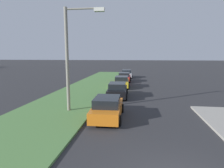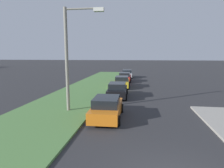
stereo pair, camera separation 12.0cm
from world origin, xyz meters
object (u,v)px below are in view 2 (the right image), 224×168
object	(u,v)px
parked_car_orange	(107,108)
parked_car_black	(117,90)
parked_car_red	(125,77)
streetlight	(71,52)
parked_car_yellow	(122,82)
parked_car_silver	(127,74)

from	to	relation	value
parked_car_orange	parked_car_black	distance (m)	6.52
parked_car_red	streetlight	bearing A→B (deg)	170.64
parked_car_yellow	streetlight	size ratio (longest dim) A/B	0.58
streetlight	parked_car_orange	bearing A→B (deg)	-111.16
parked_car_silver	streetlight	size ratio (longest dim) A/B	0.59
parked_car_orange	parked_car_black	xyz separation A→B (m)	(6.52, 0.01, 0.00)
streetlight	parked_car_yellow	bearing A→B (deg)	-13.27
parked_car_silver	streetlight	xyz separation A→B (m)	(-22.15, 2.68, 3.67)
parked_car_orange	streetlight	distance (m)	4.71
parked_car_black	parked_car_yellow	size ratio (longest dim) A/B	1.00
parked_car_orange	parked_car_black	bearing A→B (deg)	-1.19
parked_car_orange	parked_car_yellow	distance (m)	12.38
parked_car_orange	streetlight	xyz separation A→B (m)	(1.06, 2.74, 3.67)
parked_car_orange	parked_car_yellow	size ratio (longest dim) A/B	1.00
parked_car_black	parked_car_red	xyz separation A→B (m)	(11.23, 0.08, 0.00)
parked_car_black	parked_car_silver	size ratio (longest dim) A/B	0.99
parked_car_yellow	parked_car_orange	bearing A→B (deg)	178.29
parked_car_black	parked_car_silver	bearing A→B (deg)	-1.79
parked_car_yellow	parked_car_red	world-z (taller)	same
parked_car_orange	parked_car_black	size ratio (longest dim) A/B	1.00
parked_car_black	parked_car_yellow	distance (m)	5.86
parked_car_red	parked_car_silver	bearing A→B (deg)	-0.70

